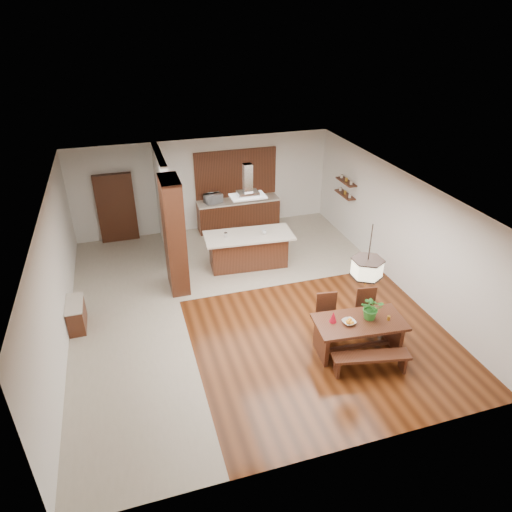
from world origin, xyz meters
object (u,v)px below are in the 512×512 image
object	(u,v)px
microwave	(213,198)
kitchen_island	(248,250)
dining_bench	(370,363)
range_hood	(248,181)
dining_chair_right	(368,312)
hallway_console	(76,315)
island_cup	(264,232)
dining_table	(359,329)
dining_chair_left	(328,318)
pendant_lantern	(369,256)
fruit_bowl	(349,322)
foliage_plant	(372,308)

from	to	relation	value
microwave	kitchen_island	bearing A→B (deg)	-98.49
dining_bench	kitchen_island	bearing A→B (deg)	103.10
range_hood	microwave	distance (m)	2.87
range_hood	dining_chair_right	bearing A→B (deg)	-64.96
hallway_console	island_cup	bearing A→B (deg)	16.00
dining_table	dining_chair_left	world-z (taller)	dining_chair_left
kitchen_island	island_cup	xyz separation A→B (m)	(0.41, -0.13, 0.53)
pendant_lantern	dining_table	bearing A→B (deg)	0.00
dining_table	dining_chair_right	distance (m)	0.72
microwave	dining_chair_right	bearing A→B (deg)	-88.89
dining_chair_left	microwave	size ratio (longest dim) A/B	1.92
dining_chair_left	island_cup	distance (m)	3.40
hallway_console	kitchen_island	world-z (taller)	kitchen_island
kitchen_island	fruit_bowl	bearing A→B (deg)	-73.36
foliage_plant	island_cup	xyz separation A→B (m)	(-1.00, 3.92, 0.02)
dining_chair_left	dining_chair_right	world-z (taller)	same
fruit_bowl	microwave	world-z (taller)	microwave
dining_bench	microwave	bearing A→B (deg)	101.80
dining_chair_left	range_hood	xyz separation A→B (m)	(-0.76, 3.48, 1.96)
pendant_lantern	island_cup	size ratio (longest dim) A/B	9.86
foliage_plant	fruit_bowl	bearing A→B (deg)	-176.39
dining_chair_left	foliage_plant	xyz separation A→B (m)	(0.64, -0.57, 0.51)
dining_chair_left	foliage_plant	world-z (taller)	foliage_plant
dining_bench	foliage_plant	distance (m)	1.09
dining_bench	pendant_lantern	size ratio (longest dim) A/B	1.16
foliage_plant	range_hood	distance (m)	4.53
dining_bench	island_cup	distance (m)	4.72
dining_chair_right	foliage_plant	world-z (taller)	foliage_plant
foliage_plant	kitchen_island	xyz separation A→B (m)	(-1.41, 4.05, -0.51)
hallway_console	range_hood	xyz separation A→B (m)	(4.42, 1.52, 2.15)
hallway_console	microwave	size ratio (longest dim) A/B	1.67
pendant_lantern	range_hood	xyz separation A→B (m)	(-1.16, 4.08, 0.22)
hallway_console	dining_table	bearing A→B (deg)	-24.64
kitchen_island	range_hood	size ratio (longest dim) A/B	2.70
dining_chair_left	range_hood	bearing A→B (deg)	110.96
island_cup	range_hood	bearing A→B (deg)	161.48
dining_bench	foliage_plant	xyz separation A→B (m)	(0.31, 0.68, 0.80)
dining_chair_left	island_cup	world-z (taller)	island_cup
foliage_plant	microwave	distance (m)	6.80
dining_table	dining_chair_left	bearing A→B (deg)	123.93
foliage_plant	microwave	size ratio (longest dim) A/B	0.96
kitchen_island	microwave	world-z (taller)	microwave
dining_bench	foliage_plant	size ratio (longest dim) A/B	2.99
foliage_plant	microwave	bearing A→B (deg)	105.48
range_hood	island_cup	world-z (taller)	range_hood
dining_chair_left	microwave	world-z (taller)	microwave
dining_bench	dining_chair_left	xyz separation A→B (m)	(-0.34, 1.25, 0.29)
hallway_console	kitchen_island	size ratio (longest dim) A/B	0.36
hallway_console	dining_bench	size ratio (longest dim) A/B	0.58
hallway_console	range_hood	size ratio (longest dim) A/B	0.98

